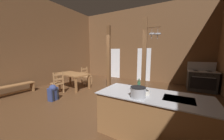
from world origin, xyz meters
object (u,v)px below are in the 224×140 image
(ladderback_chair_near_window, at_px, (57,83))
(stockpot_on_counter, at_px, (138,92))
(kitchen_island, at_px, (151,116))
(backpack, at_px, (53,92))
(ladderback_chair_by_post, at_px, (86,76))
(mixing_bowl_on_counter, at_px, (144,92))
(bottle_tall_on_counter, at_px, (139,85))
(dining_table, at_px, (72,75))
(bench_along_left_wall, at_px, (13,88))
(stove_range, at_px, (201,80))

(ladderback_chair_near_window, relative_size, stockpot_on_counter, 2.66)
(kitchen_island, distance_m, backpack, 3.57)
(backpack, bearing_deg, ladderback_chair_near_window, 131.99)
(ladderback_chair_by_post, distance_m, mixing_bowl_on_counter, 4.88)
(kitchen_island, bearing_deg, backpack, 176.07)
(mixing_bowl_on_counter, distance_m, bottle_tall_on_counter, 0.33)
(mixing_bowl_on_counter, bearing_deg, backpack, 175.17)
(kitchen_island, distance_m, ladderback_chair_near_window, 4.19)
(kitchen_island, relative_size, bottle_tall_on_counter, 8.68)
(ladderback_chair_by_post, distance_m, backpack, 2.55)
(dining_table, bearing_deg, bench_along_left_wall, -123.17)
(ladderback_chair_near_window, height_order, mixing_bowl_on_counter, mixing_bowl_on_counter)
(stove_range, height_order, bottle_tall_on_counter, stove_range)
(mixing_bowl_on_counter, height_order, bottle_tall_on_counter, bottle_tall_on_counter)
(bench_along_left_wall, distance_m, backpack, 1.97)
(kitchen_island, distance_m, ladderback_chair_by_post, 4.95)
(kitchen_island, relative_size, backpack, 3.65)
(backpack, relative_size, mixing_bowl_on_counter, 2.77)
(ladderback_chair_near_window, relative_size, ladderback_chair_by_post, 1.00)
(mixing_bowl_on_counter, relative_size, bottle_tall_on_counter, 0.86)
(ladderback_chair_by_post, xyz_separation_m, mixing_bowl_on_counter, (3.99, -2.77, 0.50))
(kitchen_island, distance_m, dining_table, 4.54)
(bench_along_left_wall, relative_size, backpack, 2.61)
(stove_range, distance_m, backpack, 6.47)
(dining_table, bearing_deg, ladderback_chair_by_post, 87.24)
(dining_table, distance_m, stockpot_on_counter, 4.49)
(ladderback_chair_by_post, height_order, stockpot_on_counter, stockpot_on_counter)
(ladderback_chair_near_window, xyz_separation_m, bench_along_left_wall, (-1.37, -1.06, -0.14))
(dining_table, relative_size, bench_along_left_wall, 1.16)
(ladderback_chair_near_window, relative_size, bottle_tall_on_counter, 3.79)
(ladderback_chair_by_post, xyz_separation_m, bottle_tall_on_counter, (3.80, -2.51, 0.56))
(stockpot_on_counter, bearing_deg, bottle_tall_on_counter, 104.69)
(kitchen_island, xyz_separation_m, bench_along_left_wall, (-5.48, -0.22, -0.15))
(bench_along_left_wall, xyz_separation_m, mixing_bowl_on_counter, (5.33, 0.17, 0.64))
(stove_range, height_order, backpack, stove_range)
(dining_table, height_order, ladderback_chair_by_post, ladderback_chair_by_post)
(bench_along_left_wall, height_order, stockpot_on_counter, stockpot_on_counter)
(backpack, bearing_deg, stockpot_on_counter, -9.08)
(mixing_bowl_on_counter, bearing_deg, stove_range, 70.48)
(backpack, bearing_deg, kitchen_island, -3.93)
(stove_range, distance_m, mixing_bowl_on_counter, 4.71)
(stove_range, relative_size, bottle_tall_on_counter, 5.27)
(stockpot_on_counter, height_order, mixing_bowl_on_counter, stockpot_on_counter)
(bench_along_left_wall, height_order, backpack, backpack)
(stove_range, relative_size, dining_table, 0.73)
(stove_range, relative_size, ladderback_chair_by_post, 1.39)
(stove_range, relative_size, ladderback_chair_near_window, 1.39)
(ladderback_chair_by_post, bearing_deg, bottle_tall_on_counter, -33.43)
(dining_table, relative_size, bottle_tall_on_counter, 7.20)
(backpack, relative_size, bottle_tall_on_counter, 2.38)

